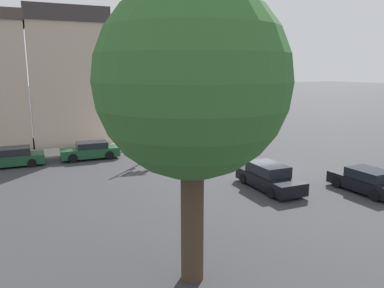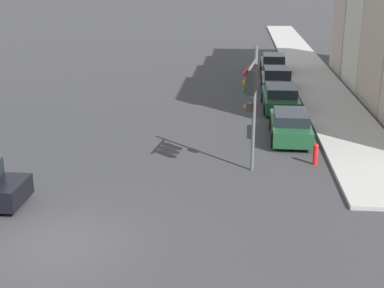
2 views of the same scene
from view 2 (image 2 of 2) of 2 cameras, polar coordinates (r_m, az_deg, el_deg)
name	(u,v)px [view 2 (image 2 of 2)]	position (r m, az deg, el deg)	size (l,w,h in m)	color
ground_plane	(60,245)	(16.52, -13.90, -10.40)	(300.00, 300.00, 0.00)	#333335
sidewalk_strip	(303,62)	(47.79, 11.75, 8.56)	(3.42, 60.00, 0.15)	#9E9E99
traffic_signal	(252,88)	(20.03, 6.38, 5.99)	(0.60, 2.37, 4.98)	#515456
parked_car_0	(290,125)	(25.88, 10.44, 1.97)	(1.95, 4.52, 1.37)	#194728
parked_car_1	(280,98)	(31.43, 9.40, 4.89)	(2.05, 4.73, 1.39)	#194728
parked_car_2	(277,80)	(36.40, 9.04, 6.81)	(2.11, 4.27, 1.53)	#4C5156
parked_car_3	(273,64)	(42.44, 8.66, 8.42)	(2.02, 4.61, 1.49)	#4C5156
fire_hydrant	(316,153)	(22.68, 13.04, -0.99)	(0.22, 0.22, 0.92)	red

